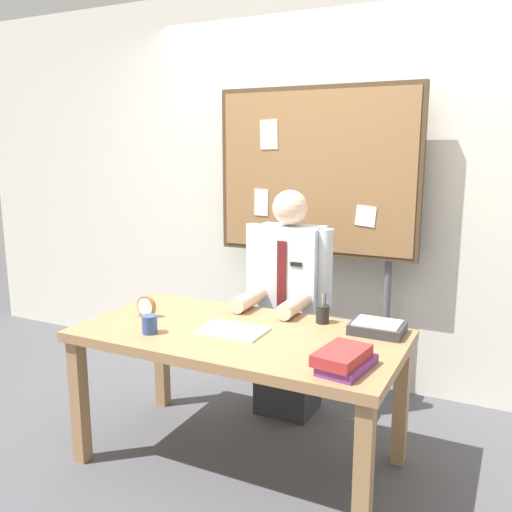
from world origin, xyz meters
TOP-DOWN VIEW (x-y plane):
  - ground_plane at (0.00, 0.00)m, footprint 12.00×12.00m
  - back_wall at (0.00, 1.27)m, footprint 6.40×0.08m
  - desk at (0.00, 0.00)m, footprint 1.62×0.84m
  - person at (0.00, 0.63)m, footprint 0.55×0.56m
  - bulletin_board at (-0.00, 1.06)m, footprint 1.36×0.09m
  - book_stack at (0.62, -0.23)m, footprint 0.22×0.31m
  - open_notebook at (-0.02, -0.02)m, footprint 0.33×0.22m
  - desk_clock at (-0.56, -0.01)m, footprint 0.12×0.04m
  - coffee_mug at (-0.38, -0.23)m, footprint 0.08×0.08m
  - pen_holder at (0.33, 0.31)m, footprint 0.07×0.07m
  - paper_tray at (0.63, 0.28)m, footprint 0.26×0.20m

SIDE VIEW (x-z plane):
  - ground_plane at x=0.00m, z-range 0.00..0.00m
  - desk at x=0.00m, z-range 0.28..1.00m
  - person at x=0.00m, z-range -0.05..1.33m
  - open_notebook at x=-0.02m, z-range 0.72..0.73m
  - paper_tray at x=0.63m, z-range 0.72..0.78m
  - book_stack at x=0.62m, z-range 0.72..0.81m
  - coffee_mug at x=-0.38m, z-range 0.72..0.81m
  - pen_holder at x=0.33m, z-range 0.69..0.85m
  - desk_clock at x=-0.56m, z-range 0.72..0.83m
  - back_wall at x=0.00m, z-range 0.00..2.70m
  - bulletin_board at x=0.00m, z-range 0.44..2.45m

